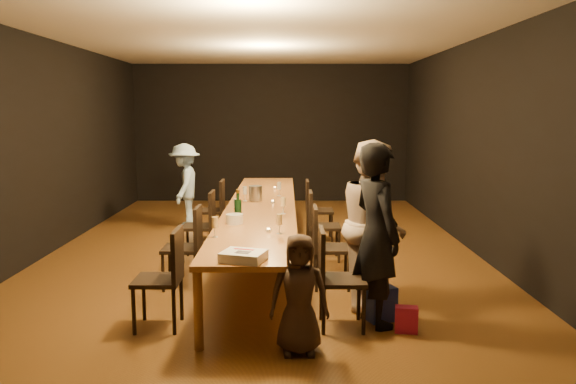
{
  "coord_description": "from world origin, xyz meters",
  "views": [
    {
      "loc": [
        0.34,
        -7.39,
        2.0
      ],
      "look_at": [
        0.36,
        -0.53,
        1.0
      ],
      "focal_mm": 35.0,
      "sensor_mm": 36.0,
      "label": 1
    }
  ],
  "objects_px": {
    "chair_right_1": "(332,247)",
    "woman_birthday": "(377,235)",
    "chair_left_2": "(198,226)",
    "birthday_cake": "(243,256)",
    "chair_right_0": "(342,279)",
    "child": "(299,294)",
    "chair_left_0": "(158,279)",
    "chair_left_1": "(182,247)",
    "man_blue": "(185,185)",
    "champagne_bottle": "(238,204)",
    "chair_right_2": "(325,226)",
    "table": "(261,208)",
    "ice_bucket": "(255,193)",
    "chair_left_3": "(210,210)",
    "chair_right_3": "(319,210)",
    "woman_tan": "(373,223)",
    "plate_stack": "(235,219)"
  },
  "relations": [
    {
      "from": "chair_right_1",
      "to": "woman_birthday",
      "type": "bearing_deg",
      "value": 16.34
    },
    {
      "from": "chair_left_2",
      "to": "birthday_cake",
      "type": "height_order",
      "value": "chair_left_2"
    },
    {
      "from": "chair_right_0",
      "to": "child",
      "type": "height_order",
      "value": "child"
    },
    {
      "from": "chair_left_0",
      "to": "chair_left_1",
      "type": "distance_m",
      "value": 1.2
    },
    {
      "from": "man_blue",
      "to": "champagne_bottle",
      "type": "bearing_deg",
      "value": 20.82
    },
    {
      "from": "chair_right_2",
      "to": "chair_left_0",
      "type": "bearing_deg",
      "value": -35.31
    },
    {
      "from": "table",
      "to": "ice_bucket",
      "type": "relative_size",
      "value": 29.04
    },
    {
      "from": "woman_birthday",
      "to": "ice_bucket",
      "type": "bearing_deg",
      "value": 4.28
    },
    {
      "from": "man_blue",
      "to": "chair_left_0",
      "type": "bearing_deg",
      "value": 7.63
    },
    {
      "from": "child",
      "to": "table",
      "type": "bearing_deg",
      "value": 96.92
    },
    {
      "from": "birthday_cake",
      "to": "ice_bucket",
      "type": "xyz_separation_m",
      "value": [
        -0.07,
        3.19,
        0.06
      ]
    },
    {
      "from": "chair_right_0",
      "to": "chair_left_3",
      "type": "height_order",
      "value": "same"
    },
    {
      "from": "chair_left_1",
      "to": "champagne_bottle",
      "type": "xyz_separation_m",
      "value": [
        0.63,
        0.2,
        0.46
      ]
    },
    {
      "from": "chair_right_3",
      "to": "chair_left_0",
      "type": "relative_size",
      "value": 1.0
    },
    {
      "from": "woman_birthday",
      "to": "woman_tan",
      "type": "relative_size",
      "value": 1.0
    },
    {
      "from": "chair_left_3",
      "to": "champagne_bottle",
      "type": "distance_m",
      "value": 2.33
    },
    {
      "from": "chair_right_2",
      "to": "chair_left_1",
      "type": "bearing_deg",
      "value": -54.78
    },
    {
      "from": "chair_right_2",
      "to": "birthday_cake",
      "type": "height_order",
      "value": "chair_right_2"
    },
    {
      "from": "man_blue",
      "to": "table",
      "type": "bearing_deg",
      "value": 32.82
    },
    {
      "from": "chair_left_3",
      "to": "ice_bucket",
      "type": "relative_size",
      "value": 4.5
    },
    {
      "from": "chair_left_0",
      "to": "birthday_cake",
      "type": "distance_m",
      "value": 0.98
    },
    {
      "from": "chair_right_2",
      "to": "chair_left_1",
      "type": "relative_size",
      "value": 1.0
    },
    {
      "from": "table",
      "to": "woman_tan",
      "type": "relative_size",
      "value": 3.51
    },
    {
      "from": "chair_left_2",
      "to": "champagne_bottle",
      "type": "xyz_separation_m",
      "value": [
        0.63,
        -1.0,
        0.46
      ]
    },
    {
      "from": "man_blue",
      "to": "woman_tan",
      "type": "bearing_deg",
      "value": 33.87
    },
    {
      "from": "child",
      "to": "plate_stack",
      "type": "height_order",
      "value": "child"
    },
    {
      "from": "man_blue",
      "to": "ice_bucket",
      "type": "xyz_separation_m",
      "value": [
        1.33,
        -1.89,
        0.14
      ]
    },
    {
      "from": "chair_left_0",
      "to": "chair_left_2",
      "type": "distance_m",
      "value": 2.4
    },
    {
      "from": "chair_left_1",
      "to": "birthday_cake",
      "type": "relative_size",
      "value": 2.23
    },
    {
      "from": "chair_right_3",
      "to": "ice_bucket",
      "type": "xyz_separation_m",
      "value": [
        -0.95,
        -0.83,
        0.39
      ]
    },
    {
      "from": "chair_right_1",
      "to": "chair_right_0",
      "type": "bearing_deg",
      "value": -0.0
    },
    {
      "from": "chair_right_0",
      "to": "chair_left_2",
      "type": "bearing_deg",
      "value": -144.69
    },
    {
      "from": "plate_stack",
      "to": "ice_bucket",
      "type": "xyz_separation_m",
      "value": [
        0.14,
        1.63,
        0.05
      ]
    },
    {
      "from": "table",
      "to": "chair_right_2",
      "type": "xyz_separation_m",
      "value": [
        0.85,
        0.0,
        -0.24
      ]
    },
    {
      "from": "chair_left_0",
      "to": "chair_left_1",
      "type": "relative_size",
      "value": 1.0
    },
    {
      "from": "chair_right_0",
      "to": "champagne_bottle",
      "type": "relative_size",
      "value": 2.68
    },
    {
      "from": "chair_left_2",
      "to": "plate_stack",
      "type": "relative_size",
      "value": 4.86
    },
    {
      "from": "woman_birthday",
      "to": "ice_bucket",
      "type": "distance_m",
      "value": 2.96
    },
    {
      "from": "woman_tan",
      "to": "champagne_bottle",
      "type": "bearing_deg",
      "value": 66.67
    },
    {
      "from": "chair_right_2",
      "to": "chair_right_3",
      "type": "xyz_separation_m",
      "value": [
        0.0,
        1.2,
        0.0
      ]
    },
    {
      "from": "ice_bucket",
      "to": "chair_left_3",
      "type": "bearing_deg",
      "value": 132.23
    },
    {
      "from": "birthday_cake",
      "to": "child",
      "type": "bearing_deg",
      "value": 1.21
    },
    {
      "from": "champagne_bottle",
      "to": "plate_stack",
      "type": "bearing_deg",
      "value": -93.22
    },
    {
      "from": "chair_right_0",
      "to": "birthday_cake",
      "type": "bearing_deg",
      "value": -64.29
    },
    {
      "from": "chair_right_0",
      "to": "chair_left_3",
      "type": "bearing_deg",
      "value": -154.72
    },
    {
      "from": "chair_left_3",
      "to": "child",
      "type": "distance_m",
      "value": 4.35
    },
    {
      "from": "chair_right_0",
      "to": "plate_stack",
      "type": "distance_m",
      "value": 1.61
    },
    {
      "from": "chair_right_1",
      "to": "chair_right_3",
      "type": "xyz_separation_m",
      "value": [
        0.0,
        2.4,
        0.0
      ]
    },
    {
      "from": "chair_left_3",
      "to": "man_blue",
      "type": "height_order",
      "value": "man_blue"
    },
    {
      "from": "chair_right_1",
      "to": "birthday_cake",
      "type": "distance_m",
      "value": 1.87
    }
  ]
}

